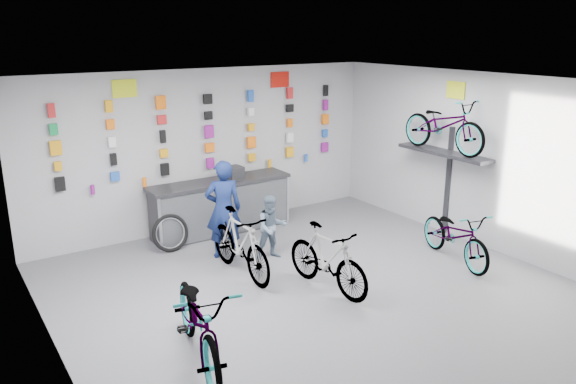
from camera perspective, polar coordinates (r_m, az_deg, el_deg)
floor at (r=7.96m, az=5.14°, el=-11.40°), size 8.00×8.00×0.00m
ceiling at (r=7.08m, az=5.75°, el=10.64°), size 8.00×8.00×0.00m
wall_back at (r=10.69m, az=-8.12°, el=4.30°), size 7.00×0.00×7.00m
wall_left at (r=5.97m, az=-22.02°, el=-6.47°), size 0.00×8.00×8.00m
wall_right at (r=9.89m, az=21.48°, el=2.36°), size 0.00×8.00×8.00m
counter at (r=10.55m, az=-6.82°, el=-1.51°), size 2.70×0.66×1.00m
merch_wall at (r=10.56m, az=-8.12°, el=5.75°), size 5.57×0.08×1.57m
wall_bracket at (r=10.48m, az=15.60°, el=3.43°), size 0.39×1.90×2.00m
sign_left at (r=9.95m, az=-16.28°, el=10.06°), size 0.42×0.02×0.30m
sign_right at (r=11.26m, az=-0.83°, el=11.35°), size 0.42×0.02×0.30m
sign_side at (r=10.41m, az=16.66°, el=9.89°), size 0.02×0.40×0.30m
bike_left at (r=6.54m, az=-9.02°, el=-12.78°), size 1.14×2.14×1.07m
bike_center at (r=8.18m, az=4.02°, el=-6.78°), size 0.63×1.66×0.98m
bike_right at (r=9.56m, az=16.68°, el=-4.22°), size 0.99×1.82×0.91m
bike_service at (r=8.66m, az=-4.87°, el=-5.25°), size 0.50×1.73×1.04m
bike_wall at (r=10.32m, az=15.56°, el=6.57°), size 0.63×1.80×0.95m
clerk at (r=9.29m, az=-6.56°, el=-1.76°), size 0.70×0.57×1.65m
customer at (r=9.25m, az=-1.67°, el=-3.60°), size 0.61×0.52×1.08m
spare_wheel at (r=9.84m, az=-11.87°, el=-4.11°), size 0.66×0.25×0.65m
register at (r=10.52m, az=-5.46°, el=2.02°), size 0.29×0.31×0.22m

